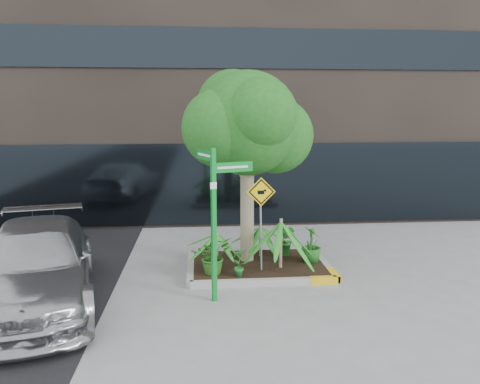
{
  "coord_description": "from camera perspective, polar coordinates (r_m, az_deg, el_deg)",
  "views": [
    {
      "loc": [
        -1.16,
        -10.29,
        3.73
      ],
      "look_at": [
        -0.24,
        0.2,
        1.89
      ],
      "focal_mm": 35.0,
      "sensor_mm": 36.0,
      "label": 1
    }
  ],
  "objects": [
    {
      "name": "parked_car",
      "position": [
        10.04,
        -23.64,
        -8.15
      ],
      "size": [
        3.27,
        5.57,
        1.51
      ],
      "primitive_type": "imported",
      "rotation": [
        0.0,
        0.0,
        0.23
      ],
      "color": "#A4A3A8",
      "rests_on": "ground"
    },
    {
      "name": "ground",
      "position": [
        11.0,
        1.36,
        -9.89
      ],
      "size": [
        80.0,
        80.0,
        0.0
      ],
      "primitive_type": "plane",
      "color": "gray",
      "rests_on": "ground"
    },
    {
      "name": "tree",
      "position": [
        10.94,
        0.88,
        8.36
      ],
      "size": [
        3.13,
        2.78,
        4.7
      ],
      "color": "tan",
      "rests_on": "ground"
    },
    {
      "name": "palm_left",
      "position": [
        10.64,
        -2.85,
        -5.12
      ],
      "size": [
        0.99,
        0.99,
        1.1
      ],
      "color": "tan",
      "rests_on": "ground"
    },
    {
      "name": "street_sign_post",
      "position": [
        9.06,
        -3.03,
        -1.92
      ],
      "size": [
        1.09,
        0.86,
        3.03
      ],
      "rotation": [
        0.0,
        0.0,
        0.37
      ],
      "color": "#0C8828",
      "rests_on": "ground"
    },
    {
      "name": "shrub_c",
      "position": [
        10.3,
        -0.1,
        -8.45
      ],
      "size": [
        0.49,
        0.49,
        0.67
      ],
      "primitive_type": "imported",
      "rotation": [
        0.0,
        0.0,
        3.79
      ],
      "color": "#237329",
      "rests_on": "planter"
    },
    {
      "name": "building",
      "position": [
        19.23,
        0.04,
        21.25
      ],
      "size": [
        18.0,
        8.0,
        15.0
      ],
      "primitive_type": "cube",
      "color": "#2D2621",
      "rests_on": "ground"
    },
    {
      "name": "palm_front",
      "position": [
        10.69,
        5.04,
        -3.64
      ],
      "size": [
        1.3,
        1.3,
        1.44
      ],
      "color": "tan",
      "rests_on": "ground"
    },
    {
      "name": "planter",
      "position": [
        11.25,
        2.4,
        -8.89
      ],
      "size": [
        3.35,
        2.36,
        0.15
      ],
      "color": "#9E9E99",
      "rests_on": "ground"
    },
    {
      "name": "shrub_d",
      "position": [
        11.76,
        5.68,
        -5.88
      ],
      "size": [
        0.59,
        0.59,
        0.77
      ],
      "primitive_type": "imported",
      "rotation": [
        0.0,
        0.0,
        5.62
      ],
      "color": "#1F6B22",
      "rests_on": "planter"
    },
    {
      "name": "shrub_a",
      "position": [
        10.45,
        -3.29,
        -7.75
      ],
      "size": [
        1.03,
        1.03,
        0.82
      ],
      "primitive_type": "imported",
      "rotation": [
        0.0,
        0.0,
        0.67
      ],
      "color": "#265E1B",
      "rests_on": "planter"
    },
    {
      "name": "cattle_sign",
      "position": [
        10.47,
        2.58,
        -1.92
      ],
      "size": [
        0.65,
        0.28,
        2.12
      ],
      "rotation": [
        0.0,
        0.0,
        0.04
      ],
      "color": "slate",
      "rests_on": "ground"
    },
    {
      "name": "palm_back",
      "position": [
        11.58,
        2.53,
        -4.31
      ],
      "size": [
        0.89,
        0.89,
        0.98
      ],
      "color": "tan",
      "rests_on": "ground"
    },
    {
      "name": "shrub_b",
      "position": [
        11.32,
        8.72,
        -6.32
      ],
      "size": [
        0.53,
        0.53,
        0.87
      ],
      "primitive_type": "imported",
      "rotation": [
        0.0,
        0.0,
        1.66
      ],
      "color": "#1F611D",
      "rests_on": "planter"
    }
  ]
}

